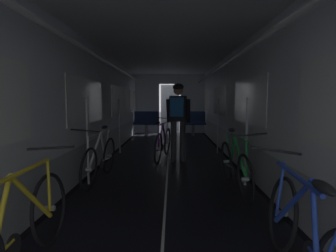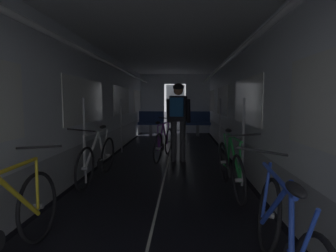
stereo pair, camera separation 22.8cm
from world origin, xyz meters
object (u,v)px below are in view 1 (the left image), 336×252
object	(u,v)px
bicycle_green	(235,166)
bicycle_blue	(304,237)
bench_seat_far_right	(193,121)
bicycle_yellow	(18,230)
bench_seat_far_left	(146,121)
bicycle_white	(100,159)
bicycle_purple_in_aisle	(163,143)
person_cyclist_aisle	(178,114)

from	to	relation	value
bicycle_green	bicycle_blue	distance (m)	2.07
bench_seat_far_right	bicycle_green	xyz separation A→B (m)	(0.13, -6.26, -0.18)
bicycle_yellow	bench_seat_far_left	bearing A→B (deg)	88.81
bicycle_yellow	bicycle_white	xyz separation A→B (m)	(-0.04, 2.45, -0.00)
bench_seat_far_left	bench_seat_far_right	xyz separation A→B (m)	(1.80, 0.00, 0.00)
bicycle_purple_in_aisle	bicycle_yellow	bearing A→B (deg)	-102.87
bench_seat_far_left	person_cyclist_aisle	distance (m)	4.53
bicycle_yellow	person_cyclist_aisle	bearing A→B (deg)	71.67
bicycle_purple_in_aisle	person_cyclist_aisle	bearing A→B (deg)	-38.34
bicycle_yellow	bicycle_purple_in_aisle	xyz separation A→B (m)	(0.95, 4.18, 0.00)
bench_seat_far_left	bicycle_yellow	size ratio (longest dim) A/B	0.58
bench_seat_far_right	bicycle_blue	distance (m)	8.33
bicycle_white	person_cyclist_aisle	world-z (taller)	person_cyclist_aisle
person_cyclist_aisle	bicycle_green	bearing A→B (deg)	-66.97
bench_seat_far_right	bicycle_purple_in_aisle	bearing A→B (deg)	-103.99
bench_seat_far_right	person_cyclist_aisle	distance (m)	4.44
bench_seat_far_left	person_cyclist_aisle	world-z (taller)	person_cyclist_aisle
bench_seat_far_left	bicycle_purple_in_aisle	xyz separation A→B (m)	(0.78, -4.09, -0.18)
bicycle_blue	bicycle_purple_in_aisle	distance (m)	4.40
bicycle_green	person_cyclist_aisle	bearing A→B (deg)	113.03
bench_seat_far_left	bicycle_blue	distance (m)	8.56
bicycle_blue	bicycle_white	size ratio (longest dim) A/B	1.00
bench_seat_far_left	bench_seat_far_right	bearing A→B (deg)	0.00
bicycle_yellow	bench_seat_far_right	bearing A→B (deg)	76.58
person_cyclist_aisle	bicycle_blue	bearing A→B (deg)	-78.37
bicycle_green	bicycle_white	xyz separation A→B (m)	(-2.15, 0.44, 0.00)
person_cyclist_aisle	bicycle_purple_in_aisle	xyz separation A→B (m)	(-0.34, 0.27, -0.69)
bicycle_green	person_cyclist_aisle	size ratio (longest dim) A/B	0.98
bench_seat_far_left	bicycle_purple_in_aisle	world-z (taller)	bench_seat_far_left
bicycle_white	bicycle_purple_in_aisle	distance (m)	2.00
person_cyclist_aisle	bicycle_purple_in_aisle	world-z (taller)	person_cyclist_aisle
bench_seat_far_right	person_cyclist_aisle	world-z (taller)	person_cyclist_aisle
bench_seat_far_right	bicycle_white	size ratio (longest dim) A/B	0.58
bench_seat_far_left	bicycle_purple_in_aisle	distance (m)	4.17
bicycle_blue	bicycle_white	xyz separation A→B (m)	(-2.15, 2.51, 0.00)
bicycle_green	bench_seat_far_right	bearing A→B (deg)	91.21
bicycle_white	person_cyclist_aisle	bearing A→B (deg)	47.55
bench_seat_far_left	bicycle_white	size ratio (longest dim) A/B	0.58
person_cyclist_aisle	bicycle_purple_in_aisle	distance (m)	0.81
bench_seat_far_right	bicycle_purple_in_aisle	world-z (taller)	bench_seat_far_right
bicycle_green	bicycle_white	bearing A→B (deg)	168.29
person_cyclist_aisle	bicycle_purple_in_aisle	size ratio (longest dim) A/B	1.03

